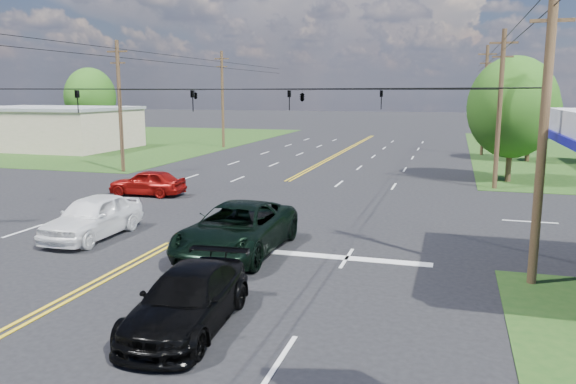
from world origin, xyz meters
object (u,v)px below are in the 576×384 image
(tree_right_a, at_px, (513,107))
(pickup_dkgreen, at_px, (237,229))
(pole_se, at_px, (544,125))
(pole_nw, at_px, (120,105))
(pole_right_far, at_px, (485,99))
(pickup_white, at_px, (93,217))
(pole_ne, at_px, (500,108))
(pole_left_far, at_px, (223,98))
(tree_far_l, at_px, (90,97))
(tree_right_b, at_px, (530,112))
(retail_nw, at_px, (49,129))
(suv_black, at_px, (188,300))

(tree_right_a, relative_size, pickup_dkgreen, 1.24)
(pole_se, bearing_deg, pole_nw, 145.30)
(pole_right_far, xyz_separation_m, pickup_white, (-16.50, -36.00, -4.30))
(pole_ne, bearing_deg, pole_se, -90.00)
(pole_se, distance_m, pole_right_far, 37.00)
(pickup_white, bearing_deg, pole_left_far, 104.32)
(tree_right_a, bearing_deg, pickup_white, -131.19)
(tree_far_l, bearing_deg, pole_nw, -50.44)
(pole_se, bearing_deg, pole_left_far, 125.10)
(pole_left_far, relative_size, tree_far_l, 1.15)
(pole_ne, relative_size, pole_right_far, 0.95)
(tree_right_a, xyz_separation_m, tree_right_b, (2.50, 12.00, -0.65))
(retail_nw, distance_m, pickup_dkgreen, 44.95)
(tree_right_b, height_order, tree_far_l, tree_far_l)
(pickup_dkgreen, relative_size, pickup_white, 1.29)
(pole_se, xyz_separation_m, pickup_dkgreen, (-10.00, 0.50, -4.00))
(pole_nw, bearing_deg, pole_se, -34.70)
(retail_nw, height_order, pole_nw, pole_nw)
(retail_nw, distance_m, pole_left_far, 18.30)
(pole_se, distance_m, pole_ne, 18.00)
(pole_se, distance_m, suv_black, 11.40)
(pickup_dkgreen, bearing_deg, pole_right_far, 75.16)
(pickup_dkgreen, bearing_deg, pole_ne, 60.74)
(pole_nw, bearing_deg, pickup_dkgreen, -47.56)
(pickup_white, bearing_deg, tree_right_b, 57.53)
(pole_ne, height_order, pole_right_far, pole_right_far)
(pickup_dkgreen, bearing_deg, pole_left_far, 114.15)
(pole_left_far, relative_size, tree_right_a, 1.22)
(pole_left_far, distance_m, pole_right_far, 26.00)
(pole_nw, height_order, tree_right_a, pole_nw)
(retail_nw, relative_size, pole_se, 1.68)
(pole_se, relative_size, pole_nw, 1.00)
(pole_right_far, bearing_deg, pole_left_far, 180.00)
(pole_se, relative_size, tree_right_b, 1.34)
(pole_right_far, distance_m, suv_black, 44.10)
(tree_right_b, bearing_deg, pickup_white, -122.01)
(pole_left_far, relative_size, pickup_dkgreen, 1.52)
(pole_se, relative_size, pickup_dkgreen, 1.44)
(pole_nw, distance_m, tree_far_l, 29.83)
(pole_left_far, bearing_deg, tree_right_b, -7.72)
(tree_right_a, distance_m, pickup_white, 26.87)
(pole_nw, height_order, pole_left_far, pole_left_far)
(tree_right_b, bearing_deg, tree_far_l, 170.63)
(pole_ne, xyz_separation_m, suv_black, (-8.75, -24.00, -4.17))
(pole_left_far, height_order, pole_right_far, same)
(pickup_dkgreen, bearing_deg, retail_nw, 137.74)
(retail_nw, relative_size, pole_left_far, 1.60)
(tree_right_b, bearing_deg, retail_nw, -177.54)
(tree_far_l, distance_m, pickup_dkgreen, 53.70)
(pole_nw, distance_m, tree_right_b, 33.10)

